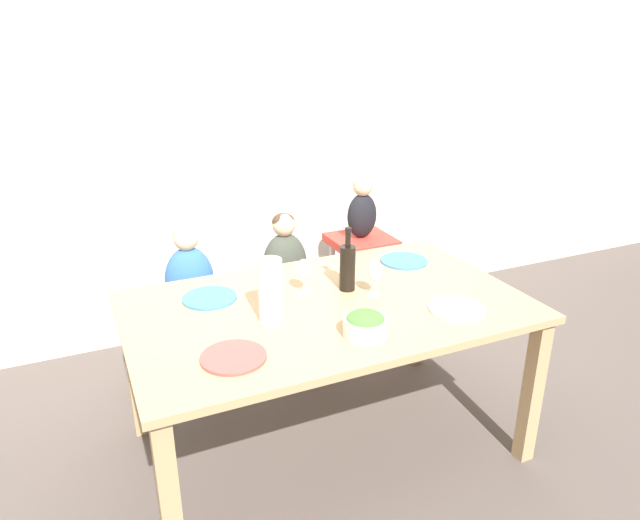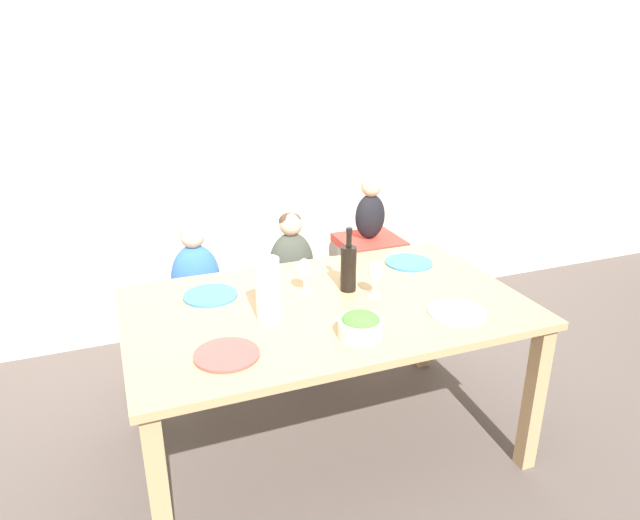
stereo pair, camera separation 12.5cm
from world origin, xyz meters
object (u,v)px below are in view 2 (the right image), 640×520
at_px(person_child_left, 195,271).
at_px(person_baby_right, 370,207).
at_px(salad_bowl_large, 361,325).
at_px(dinner_plate_front_right, 457,312).
at_px(wine_glass_near, 375,273).
at_px(dinner_plate_back_left, 210,295).
at_px(chair_far_center, 292,305).
at_px(dinner_plate_back_right, 409,262).
at_px(person_child_center, 291,258).
at_px(chair_right_highchair, 369,262).
at_px(wine_glass_far, 304,270).
at_px(paper_towel_roll, 268,289).
at_px(chair_far_left, 200,321).
at_px(wine_bottle, 348,267).
at_px(dinner_plate_front_left, 227,355).

height_order(person_child_left, person_baby_right, person_baby_right).
bearing_deg(salad_bowl_large, dinner_plate_front_right, 3.86).
height_order(wine_glass_near, dinner_plate_back_left, wine_glass_near).
bearing_deg(chair_far_center, dinner_plate_back_right, -47.02).
distance_m(person_child_center, dinner_plate_front_right, 1.16).
xyz_separation_m(person_child_center, salad_bowl_large, (-0.08, -1.13, 0.14)).
xyz_separation_m(chair_right_highchair, wine_glass_far, (-0.65, -0.66, 0.30)).
bearing_deg(dinner_plate_front_right, person_child_center, 109.43).
bearing_deg(dinner_plate_front_right, paper_towel_roll, 162.44).
bearing_deg(dinner_plate_front_right, wine_glass_far, 141.11).
bearing_deg(salad_bowl_large, person_child_left, 112.58).
bearing_deg(chair_right_highchair, dinner_plate_back_left, -153.03).
xyz_separation_m(chair_far_center, salad_bowl_large, (-0.08, -1.13, 0.44)).
xyz_separation_m(person_child_left, person_child_center, (0.55, 0.00, 0.00)).
distance_m(chair_far_left, person_child_left, 0.30).
height_order(wine_glass_near, wine_glass_far, same).
distance_m(person_child_center, dinner_plate_back_right, 0.71).
bearing_deg(dinner_plate_back_left, person_child_left, 88.42).
relative_size(wine_bottle, paper_towel_roll, 1.11).
xyz_separation_m(wine_glass_near, dinner_plate_back_left, (-0.70, 0.27, -0.11)).
relative_size(wine_glass_near, dinner_plate_back_right, 0.68).
bearing_deg(chair_far_center, dinner_plate_front_right, -70.57).
xyz_separation_m(person_child_left, salad_bowl_large, (0.47, -1.13, 0.14)).
distance_m(wine_glass_near, dinner_plate_front_left, 0.80).
distance_m(paper_towel_roll, wine_glass_near, 0.52).
distance_m(chair_far_left, dinner_plate_back_left, 0.67).
height_order(chair_right_highchair, dinner_plate_back_left, dinner_plate_back_left).
relative_size(salad_bowl_large, dinner_plate_back_right, 0.72).
xyz_separation_m(chair_far_left, paper_towel_roll, (0.17, -0.85, 0.53)).
distance_m(chair_far_center, dinner_plate_front_right, 1.23).
height_order(person_child_center, wine_bottle, wine_bottle).
bearing_deg(dinner_plate_back_right, chair_far_left, 153.53).
bearing_deg(wine_glass_near, dinner_plate_back_right, 40.65).
relative_size(chair_far_center, salad_bowl_large, 2.48).
xyz_separation_m(dinner_plate_front_left, dinner_plate_front_right, (1.00, -0.01, 0.00)).
bearing_deg(wine_glass_far, dinner_plate_front_right, -38.89).
height_order(person_child_center, wine_glass_near, person_child_center).
relative_size(wine_glass_far, salad_bowl_large, 0.95).
bearing_deg(person_baby_right, dinner_plate_back_left, -152.99).
bearing_deg(dinner_plate_back_left, paper_towel_roll, -58.77).
height_order(chair_far_left, dinner_plate_front_right, dinner_plate_front_right).
bearing_deg(chair_right_highchair, person_child_left, 179.97).
height_order(chair_far_left, wine_glass_far, wine_glass_far).
height_order(person_baby_right, dinner_plate_back_right, person_baby_right).
distance_m(wine_glass_far, dinner_plate_back_right, 0.66).
distance_m(chair_far_left, wine_glass_far, 0.92).
bearing_deg(wine_glass_far, chair_far_center, 76.94).
distance_m(chair_far_left, paper_towel_roll, 1.02).
relative_size(chair_far_left, dinner_plate_back_right, 1.79).
bearing_deg(wine_bottle, dinner_plate_back_left, 165.53).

